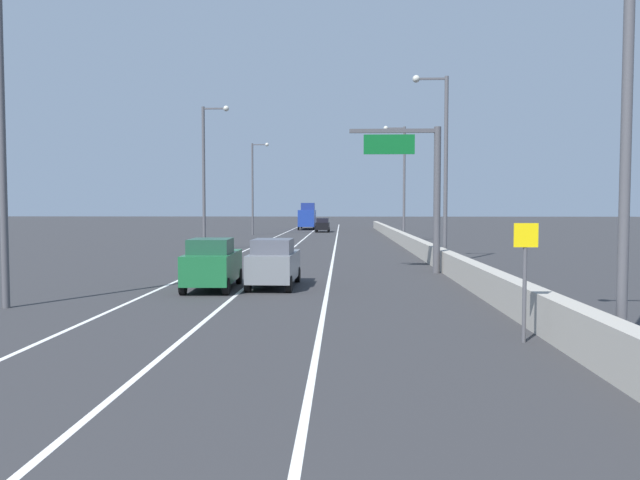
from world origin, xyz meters
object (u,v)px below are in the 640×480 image
(speed_advisory_sign, at_px, (525,273))
(lamp_post_left_far, at_px, (254,183))
(lamp_post_left_near, at_px, (8,117))
(box_truck, at_px, (307,217))
(lamp_post_right_near, at_px, (617,75))
(car_black_2, at_px, (323,225))
(overhead_sign_gantry, at_px, (423,181))
(car_gray_1, at_px, (274,263))
(lamp_post_right_third, at_px, (402,176))
(lamp_post_right_second, at_px, (442,157))
(lamp_post_left_mid, at_px, (207,169))
(car_green_0, at_px, (212,264))

(speed_advisory_sign, distance_m, lamp_post_left_far, 62.31)
(lamp_post_left_near, distance_m, box_truck, 75.70)
(lamp_post_right_near, distance_m, car_black_2, 71.28)
(overhead_sign_gantry, bearing_deg, lamp_post_left_far, 108.76)
(car_gray_1, bearing_deg, lamp_post_left_far, 98.96)
(lamp_post_right_near, bearing_deg, lamp_post_right_third, 90.53)
(lamp_post_right_second, height_order, lamp_post_left_mid, same)
(lamp_post_right_third, bearing_deg, lamp_post_right_near, -89.47)
(lamp_post_right_near, height_order, lamp_post_left_mid, same)
(lamp_post_right_near, bearing_deg, car_green_0, 136.35)
(lamp_post_right_second, bearing_deg, car_black_2, 100.28)
(lamp_post_right_second, distance_m, car_gray_1, 15.32)
(speed_advisory_sign, bearing_deg, overhead_sign_gantry, 91.53)
(lamp_post_right_second, bearing_deg, lamp_post_right_third, 90.45)
(speed_advisory_sign, relative_size, car_green_0, 0.65)
(lamp_post_right_third, xyz_separation_m, lamp_post_left_far, (-16.48, 15.24, 0.00))
(lamp_post_right_near, distance_m, box_truck, 82.28)
(speed_advisory_sign, distance_m, box_truck, 80.75)
(lamp_post_right_near, xyz_separation_m, lamp_post_left_mid, (-16.72, 33.71, 0.00))
(box_truck, bearing_deg, lamp_post_right_third, -72.45)
(speed_advisory_sign, height_order, car_black_2, speed_advisory_sign)
(speed_advisory_sign, distance_m, lamp_post_right_third, 45.24)
(lamp_post_right_near, distance_m, lamp_post_right_third, 46.19)
(speed_advisory_sign, relative_size, car_gray_1, 0.68)
(lamp_post_left_near, bearing_deg, car_gray_1, 35.22)
(overhead_sign_gantry, distance_m, car_gray_1, 9.91)
(car_black_2, bearing_deg, lamp_post_left_near, -97.44)
(lamp_post_right_third, bearing_deg, lamp_post_right_second, -89.55)
(lamp_post_right_third, height_order, car_green_0, lamp_post_right_third)
(lamp_post_right_second, relative_size, car_black_2, 2.62)
(overhead_sign_gantry, bearing_deg, lamp_post_left_mid, 132.48)
(lamp_post_right_third, xyz_separation_m, lamp_post_left_mid, (-16.29, -12.48, 0.00))
(box_truck, bearing_deg, car_black_2, -76.02)
(lamp_post_left_mid, bearing_deg, lamp_post_left_far, 90.41)
(lamp_post_left_mid, bearing_deg, speed_advisory_sign, -65.10)
(lamp_post_left_far, bearing_deg, lamp_post_right_third, -42.75)
(lamp_post_left_mid, height_order, box_truck, lamp_post_left_mid)
(overhead_sign_gantry, bearing_deg, car_green_0, -144.79)
(car_black_2, height_order, box_truck, box_truck)
(lamp_post_right_second, xyz_separation_m, lamp_post_left_near, (-17.03, -17.09, 0.00))
(lamp_post_left_far, relative_size, car_gray_1, 2.53)
(car_green_0, bearing_deg, lamp_post_right_second, 46.87)
(lamp_post_right_near, relative_size, car_black_2, 2.62)
(lamp_post_right_third, bearing_deg, car_black_2, 109.09)
(overhead_sign_gantry, relative_size, lamp_post_right_near, 0.67)
(lamp_post_right_second, distance_m, lamp_post_left_near, 24.13)
(lamp_post_left_mid, xyz_separation_m, car_black_2, (7.87, 36.81, -5.42))
(lamp_post_left_far, distance_m, car_gray_1, 50.54)
(speed_advisory_sign, xyz_separation_m, box_truck, (-9.92, 80.14, 0.09))
(overhead_sign_gantry, relative_size, car_green_0, 1.63)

